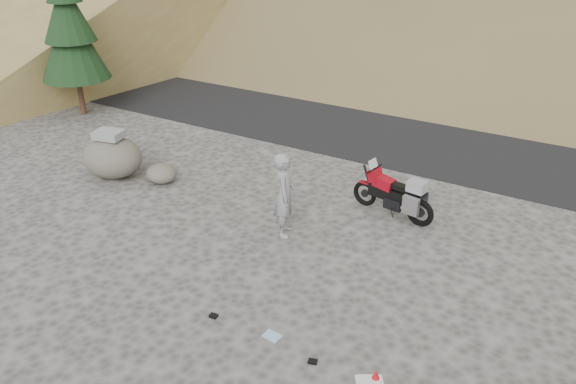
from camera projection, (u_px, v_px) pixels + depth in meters
name	position (u px, v px, depth m)	size (l,w,h in m)	color
ground	(299.00, 277.00, 10.68)	(140.00, 140.00, 0.00)	#43413E
road	(441.00, 132.00, 17.58)	(120.00, 7.00, 0.05)	black
conifer_verge	(69.00, 27.00, 17.81)	(2.20, 2.20, 5.04)	#351F13
motorcycle	(396.00, 195.00, 12.55)	(2.06, 0.80, 1.23)	black
man	(285.00, 233.00, 12.12)	(0.68, 0.45, 1.86)	gray
boulder	(112.00, 157.00, 14.48)	(1.63, 1.39, 1.23)	#555049
small_rock	(161.00, 174.00, 14.26)	(0.98, 0.93, 0.48)	#555049
gear_white_cloth	(370.00, 384.00, 8.28)	(0.41, 0.36, 0.01)	white
gear_funnel	(376.00, 375.00, 8.34)	(0.13, 0.13, 0.17)	red
gear_glove_a	(313.00, 362.00, 8.66)	(0.14, 0.10, 0.04)	black
gear_glove_b	(214.00, 316.00, 9.63)	(0.14, 0.10, 0.05)	black
gear_blue_cloth	(272.00, 336.00, 9.20)	(0.29, 0.21, 0.01)	#97BEE9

